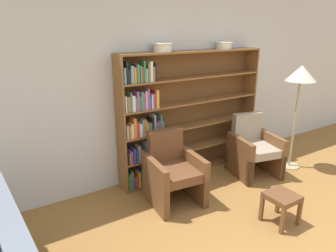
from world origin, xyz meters
The scene contains 8 objects.
wall_back centered at (0.00, 2.43, 1.38)m, with size 12.00×0.06×2.75m.
bookshelf centered at (-0.09, 2.26, 0.96)m, with size 2.41×0.30×1.89m.
bowl_brass centered at (-0.38, 2.24, 1.96)m, with size 0.27×0.27×0.12m.
bowl_stoneware centered at (0.72, 2.24, 1.96)m, with size 0.25×0.25×0.11m.
armchair_leather centered at (-0.59, 1.64, 0.41)m, with size 0.70×0.74×0.93m.
armchair_cushioned centered at (0.90, 1.64, 0.41)m, with size 0.78×0.81×0.93m.
floor_lamp centered at (1.62, 1.47, 1.47)m, with size 0.45×0.45×1.67m.
footstool centered at (0.21, 0.55, 0.30)m, with size 0.34×0.34×0.38m.
Camera 1 is at (-2.51, -1.32, 2.19)m, focal length 32.00 mm.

